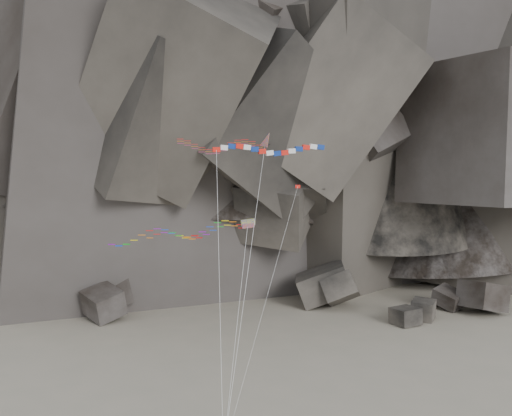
{
  "coord_description": "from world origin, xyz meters",
  "views": [
    {
      "loc": [
        -0.71,
        -48.95,
        22.51
      ],
      "look_at": [
        2.04,
        6.0,
        18.32
      ],
      "focal_mm": 40.0,
      "sensor_mm": 36.0,
      "label": 1
    }
  ],
  "objects_px": {
    "pennant_kite": "(280,249)",
    "banner_kite": "(269,151)",
    "delta_kite": "(217,145)",
    "parafoil_kite": "(174,233)"
  },
  "relations": [
    {
      "from": "banner_kite",
      "to": "parafoil_kite",
      "type": "relative_size",
      "value": 1.42
    },
    {
      "from": "banner_kite",
      "to": "delta_kite",
      "type": "bearing_deg",
      "value": 123.41
    },
    {
      "from": "banner_kite",
      "to": "pennant_kite",
      "type": "xyz_separation_m",
      "value": [
        1.04,
        0.44,
        -8.48
      ]
    },
    {
      "from": "parafoil_kite",
      "to": "pennant_kite",
      "type": "xyz_separation_m",
      "value": [
        9.36,
        -1.75,
        -1.21
      ]
    },
    {
      "from": "pennant_kite",
      "to": "banner_kite",
      "type": "bearing_deg",
      "value": -169.43
    },
    {
      "from": "parafoil_kite",
      "to": "delta_kite",
      "type": "bearing_deg",
      "value": 24.93
    },
    {
      "from": "banner_kite",
      "to": "parafoil_kite",
      "type": "distance_m",
      "value": 11.26
    },
    {
      "from": "banner_kite",
      "to": "pennant_kite",
      "type": "relative_size",
      "value": 1.2
    },
    {
      "from": "delta_kite",
      "to": "banner_kite",
      "type": "height_order",
      "value": "delta_kite"
    },
    {
      "from": "delta_kite",
      "to": "banner_kite",
      "type": "relative_size",
      "value": 1.06
    }
  ]
}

